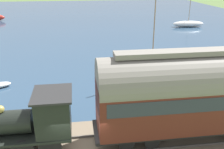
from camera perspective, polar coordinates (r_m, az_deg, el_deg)
harbor_water at (r=54.68m, az=-8.28°, el=11.73°), size 80.00×80.00×0.01m
steam_locomotive at (r=13.14m, az=-17.24°, el=-9.36°), size 2.18×5.10×3.54m
passenger_coach at (r=13.77m, az=17.42°, el=-3.53°), size 2.52×10.16×4.78m
sailboat_white at (r=48.44m, az=16.26°, el=10.57°), size 1.92×5.54×5.71m
sailboat_brown at (r=23.28m, az=8.60°, el=0.43°), size 3.55×5.70×8.96m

